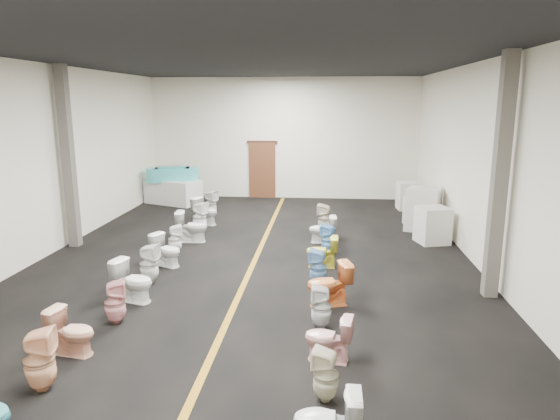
# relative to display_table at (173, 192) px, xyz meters

# --- Properties ---
(floor) EXTENTS (16.00, 16.00, 0.00)m
(floor) POSITION_rel_display_table_xyz_m (3.86, -6.50, -0.43)
(floor) COLOR black
(floor) RESTS_ON ground
(ceiling) EXTENTS (16.00, 16.00, 0.00)m
(ceiling) POSITION_rel_display_table_xyz_m (3.86, -6.50, 4.07)
(ceiling) COLOR black
(ceiling) RESTS_ON ground
(wall_back) EXTENTS (10.00, 0.00, 10.00)m
(wall_back) POSITION_rel_display_table_xyz_m (3.86, 1.50, 1.82)
(wall_back) COLOR beige
(wall_back) RESTS_ON ground
(wall_front) EXTENTS (10.00, 0.00, 10.00)m
(wall_front) POSITION_rel_display_table_xyz_m (3.86, -14.50, 1.82)
(wall_front) COLOR beige
(wall_front) RESTS_ON ground
(wall_left) EXTENTS (0.00, 16.00, 16.00)m
(wall_left) POSITION_rel_display_table_xyz_m (-1.14, -6.50, 1.82)
(wall_left) COLOR beige
(wall_left) RESTS_ON ground
(wall_right) EXTENTS (0.00, 16.00, 16.00)m
(wall_right) POSITION_rel_display_table_xyz_m (8.86, -6.50, 1.82)
(wall_right) COLOR beige
(wall_right) RESTS_ON ground
(aisle_stripe) EXTENTS (0.12, 15.60, 0.01)m
(aisle_stripe) POSITION_rel_display_table_xyz_m (3.86, -6.50, -0.43)
(aisle_stripe) COLOR #936615
(aisle_stripe) RESTS_ON floor
(back_door) EXTENTS (1.00, 0.10, 2.10)m
(back_door) POSITION_rel_display_table_xyz_m (3.06, 1.44, 0.62)
(back_door) COLOR #562D19
(back_door) RESTS_ON floor
(door_frame) EXTENTS (1.15, 0.08, 0.10)m
(door_frame) POSITION_rel_display_table_xyz_m (3.06, 1.45, 1.69)
(door_frame) COLOR #331C11
(door_frame) RESTS_ON back_door
(column_left) EXTENTS (0.25, 0.25, 4.50)m
(column_left) POSITION_rel_display_table_xyz_m (-0.89, -5.50, 1.82)
(column_left) COLOR #59544C
(column_left) RESTS_ON floor
(column_right) EXTENTS (0.25, 0.25, 4.50)m
(column_right) POSITION_rel_display_table_xyz_m (8.61, -8.00, 1.82)
(column_right) COLOR #59544C
(column_right) RESTS_ON floor
(display_table) EXTENTS (2.16, 1.65, 0.86)m
(display_table) POSITION_rel_display_table_xyz_m (0.00, 0.00, 0.00)
(display_table) COLOR silver
(display_table) RESTS_ON floor
(bathtub) EXTENTS (1.83, 0.94, 0.55)m
(bathtub) POSITION_rel_display_table_xyz_m (-0.00, 0.00, 0.64)
(bathtub) COLOR #3BABAC
(bathtub) RESTS_ON display_table
(appliance_crate_a) EXTENTS (0.90, 0.90, 0.95)m
(appliance_crate_a) POSITION_rel_display_table_xyz_m (8.26, -4.40, 0.04)
(appliance_crate_a) COLOR beige
(appliance_crate_a) RESTS_ON floor
(appliance_crate_b) EXTENTS (1.15, 1.15, 1.22)m
(appliance_crate_b) POSITION_rel_display_table_xyz_m (8.26, -3.05, 0.18)
(appliance_crate_b) COLOR beige
(appliance_crate_b) RESTS_ON floor
(appliance_crate_c) EXTENTS (0.92, 0.92, 0.81)m
(appliance_crate_c) POSITION_rel_display_table_xyz_m (8.26, -2.12, -0.02)
(appliance_crate_c) COLOR white
(appliance_crate_c) RESTS_ON floor
(appliance_crate_d) EXTENTS (0.71, 0.71, 0.94)m
(appliance_crate_d) POSITION_rel_display_table_xyz_m (8.26, -0.25, 0.04)
(appliance_crate_d) COLOR silver
(appliance_crate_d) RESTS_ON floor
(toilet_left_1) EXTENTS (0.47, 0.46, 0.84)m
(toilet_left_1) POSITION_rel_display_table_xyz_m (1.91, -11.83, -0.01)
(toilet_left_1) COLOR #FABB8E
(toilet_left_1) RESTS_ON floor
(toilet_left_2) EXTENTS (0.74, 0.50, 0.70)m
(toilet_left_2) POSITION_rel_display_table_xyz_m (1.84, -10.90, -0.08)
(toilet_left_2) COLOR #F2AF90
(toilet_left_2) RESTS_ON floor
(toilet_left_3) EXTENTS (0.45, 0.45, 0.75)m
(toilet_left_3) POSITION_rel_display_table_xyz_m (2.04, -9.84, -0.05)
(toilet_left_3) COLOR pink
(toilet_left_3) RESTS_ON floor
(toilet_left_4) EXTENTS (0.86, 0.63, 0.79)m
(toilet_left_4) POSITION_rel_display_table_xyz_m (1.98, -8.89, -0.04)
(toilet_left_4) COLOR white
(toilet_left_4) RESTS_ON floor
(toilet_left_5) EXTENTS (0.41, 0.40, 0.82)m
(toilet_left_5) POSITION_rel_display_table_xyz_m (1.95, -7.97, -0.02)
(toilet_left_5) COLOR white
(toilet_left_5) RESTS_ON floor
(toilet_left_6) EXTENTS (0.82, 0.67, 0.73)m
(toilet_left_6) POSITION_rel_display_table_xyz_m (1.95, -6.86, -0.07)
(toilet_left_6) COLOR white
(toilet_left_6) RESTS_ON floor
(toilet_left_7) EXTENTS (0.43, 0.42, 0.71)m
(toilet_left_7) POSITION_rel_display_table_xyz_m (1.86, -5.92, -0.08)
(toilet_left_7) COLOR white
(toilet_left_7) RESTS_ON floor
(toilet_left_8) EXTENTS (0.84, 0.52, 0.82)m
(toilet_left_8) POSITION_rel_display_table_xyz_m (2.00, -4.88, -0.02)
(toilet_left_8) COLOR white
(toilet_left_8) RESTS_ON floor
(toilet_left_9) EXTENTS (0.50, 0.50, 0.86)m
(toilet_left_9) POSITION_rel_display_table_xyz_m (1.95, -3.86, -0.00)
(toilet_left_9) COLOR white
(toilet_left_9) RESTS_ON floor
(toilet_left_10) EXTENTS (0.90, 0.72, 0.81)m
(toilet_left_10) POSITION_rel_display_table_xyz_m (1.90, -2.99, -0.03)
(toilet_left_10) COLOR silver
(toilet_left_10) RESTS_ON floor
(toilet_left_11) EXTENTS (0.50, 0.49, 0.85)m
(toilet_left_11) POSITION_rel_display_table_xyz_m (1.83, -2.00, -0.00)
(toilet_left_11) COLOR silver
(toilet_left_11) RESTS_ON floor
(toilet_right_2) EXTENTS (0.38, 0.38, 0.69)m
(toilet_right_2) POSITION_rel_display_table_xyz_m (5.52, -11.73, -0.08)
(toilet_right_2) COLOR beige
(toilet_right_2) RESTS_ON floor
(toilet_right_3) EXTENTS (0.73, 0.49, 0.69)m
(toilet_right_3) POSITION_rel_display_table_xyz_m (5.55, -10.75, -0.09)
(toilet_right_3) COLOR #ECABA9
(toilet_right_3) RESTS_ON floor
(toilet_right_4) EXTENTS (0.35, 0.35, 0.73)m
(toilet_right_4) POSITION_rel_display_table_xyz_m (5.44, -9.69, -0.07)
(toilet_right_4) COLOR silver
(toilet_right_4) RESTS_ON floor
(toilet_right_5) EXTENTS (0.89, 0.66, 0.81)m
(toilet_right_5) POSITION_rel_display_table_xyz_m (5.56, -8.77, -0.03)
(toilet_right_5) COLOR orange
(toilet_right_5) RESTS_ON floor
(toilet_right_6) EXTENTS (0.41, 0.40, 0.75)m
(toilet_right_6) POSITION_rel_display_table_xyz_m (5.35, -7.77, -0.06)
(toilet_right_6) COLOR #71A4D4
(toilet_right_6) RESTS_ON floor
(toilet_right_7) EXTENTS (0.71, 0.41, 0.71)m
(toilet_right_7) POSITION_rel_display_table_xyz_m (5.42, -6.65, -0.07)
(toilet_right_7) COLOR yellow
(toilet_right_7) RESTS_ON floor
(toilet_right_8) EXTENTS (0.45, 0.45, 0.76)m
(toilet_right_8) POSITION_rel_display_table_xyz_m (5.57, -5.72, -0.05)
(toilet_right_8) COLOR #65A7DB
(toilet_right_8) RESTS_ON floor
(toilet_right_9) EXTENTS (0.74, 0.47, 0.71)m
(toilet_right_9) POSITION_rel_display_table_xyz_m (5.42, -4.65, -0.07)
(toilet_right_9) COLOR white
(toilet_right_9) RESTS_ON floor
(toilet_right_10) EXTENTS (0.45, 0.44, 0.83)m
(toilet_right_10) POSITION_rel_display_table_xyz_m (5.46, -3.67, -0.01)
(toilet_right_10) COLOR beige
(toilet_right_10) RESTS_ON floor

